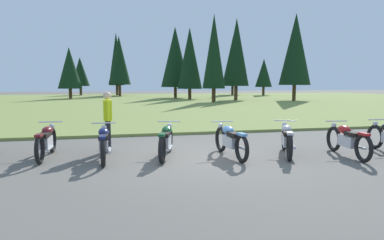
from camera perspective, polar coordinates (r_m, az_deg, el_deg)
The scene contains 10 objects.
ground_plane at distance 8.95m, azimuth 0.86°, elevation -6.14°, with size 140.00×140.00×0.00m, color #605B54.
grass_moorland at distance 34.39m, azimuth -9.44°, elevation 3.01°, with size 80.00×44.00×0.10m, color olive.
forest_treeline at distance 40.31m, azimuth -9.48°, elevation 9.94°, with size 42.76×25.49×8.93m.
motorcycle_maroon at distance 9.53m, azimuth -22.93°, elevation -3.20°, with size 0.62×2.10×0.88m.
motorcycle_navy at distance 8.80m, azimuth -14.39°, elevation -3.66°, with size 0.62×2.10×0.88m.
motorcycle_british_green at distance 8.90m, azimuth -4.28°, elevation -3.36°, with size 0.82×2.04×0.88m.
motorcycle_sky_blue at distance 8.95m, azimuth 6.37°, elevation -3.33°, with size 0.62×2.10×0.88m.
motorcycle_silver at distance 9.44m, azimuth 15.41°, elevation -3.02°, with size 0.98×1.97×0.88m.
motorcycle_red at distance 9.84m, azimuth 24.31°, elevation -2.98°, with size 0.62×2.10×0.88m.
rider_with_back_turned at distance 9.77m, azimuth -13.76°, elevation 0.35°, with size 0.24×0.55×1.67m.
Camera 1 is at (-2.09, -8.49, 1.91)m, focal length 32.25 mm.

